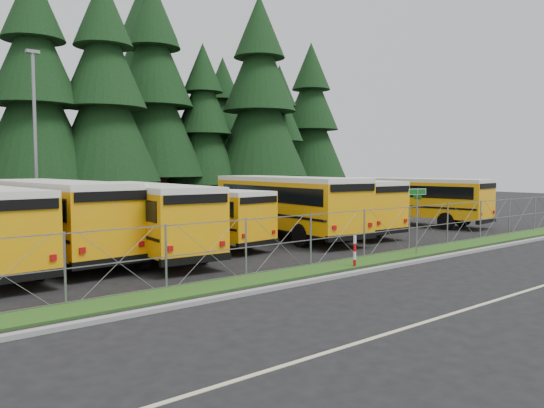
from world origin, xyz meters
The scene contains 24 objects.
ground centered at (0.00, 0.00, 0.00)m, with size 120.00×120.00×0.00m, color black.
curb centered at (0.00, -3.10, 0.06)m, with size 50.00×0.25×0.12m, color gray.
grass_verge centered at (0.00, -1.70, 0.03)m, with size 50.00×1.40×0.06m, color #1C3F12.
chainlink_fence centered at (0.00, -1.00, 1.00)m, with size 44.00×0.10×2.00m, color gray, non-canonical shape.
brick_building centered at (6.00, 40.00, 3.00)m, with size 22.00×10.00×6.00m, color brown.
bus_1 centered at (-11.03, 6.91, 1.58)m, with size 2.85×12.07×3.16m, color #E8AD07, non-canonical shape.
bus_2 centered at (-7.87, 5.40, 1.51)m, with size 2.71×11.50×3.02m, color #E8AD07, non-canonical shape.
bus_3 centered at (-4.59, 6.82, 1.34)m, with size 2.41×10.22×2.68m, color #E8AD07, non-canonical shape.
bus_5 centered at (0.57, 6.13, 1.61)m, with size 2.89×12.25×3.21m, color #E8AD07, non-canonical shape.
bus_6 centered at (3.64, 6.32, 1.50)m, with size 2.71×11.47×3.01m, color #E8AD07, non-canonical shape.
bus_east centered at (11.00, 5.91, 1.50)m, with size 2.69×11.41×2.99m, color #E8AD07, non-canonical shape.
street_sign centered at (1.33, -1.88, 2.03)m, with size 0.80×0.53×2.81m.
striped_bollard centered at (-2.91, -2.22, 0.60)m, with size 0.11×0.11×1.20m, color #B20C0C.
light_standard centered at (-9.13, 15.92, 5.50)m, with size 0.70×0.35×10.14m.
conifer_3 centered at (-6.74, 24.55, 8.94)m, with size 8.08×8.08×17.88m, color black, non-canonical shape.
conifer_4 centered at (-2.12, 23.50, 8.95)m, with size 8.10×8.10×17.91m, color black, non-canonical shape.
conifer_5 centered at (3.57, 26.99, 9.85)m, with size 8.91×8.91×19.71m, color black, non-canonical shape.
conifer_6 centered at (8.08, 26.16, 7.43)m, with size 6.72×6.72×14.85m, color black, non-canonical shape.
conifer_7 centered at (13.40, 24.73, 9.91)m, with size 8.97×8.97×19.83m, color black, non-canonical shape.
conifer_8 centered at (17.15, 26.27, 7.00)m, with size 6.33×6.33×14.00m, color black, non-canonical shape.
conifer_9 centered at (22.69, 27.54, 8.63)m, with size 7.80×7.80×17.25m, color black, non-canonical shape.
conifer_11 centered at (-4.55, 32.31, 6.88)m, with size 6.22×6.22×13.75m, color black, non-canonical shape.
conifer_12 centered at (5.53, 31.67, 11.17)m, with size 10.10×10.10×22.35m, color black, non-canonical shape.
conifer_13 centered at (15.93, 34.74, 7.99)m, with size 7.22×7.22×15.98m, color black, non-canonical shape.
Camera 1 is at (-17.50, -15.39, 3.72)m, focal length 35.00 mm.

